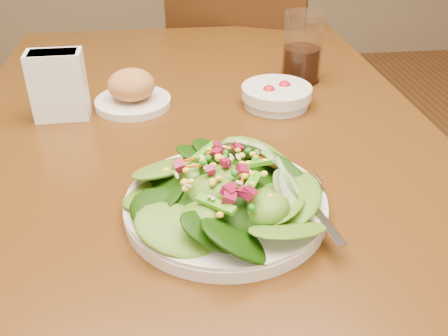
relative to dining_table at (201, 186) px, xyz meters
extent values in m
cube|color=#46240C|center=(0.00, 0.00, 0.08)|extent=(0.90, 1.40, 0.04)
cylinder|color=#331B09|center=(-0.39, 0.64, -0.29)|extent=(0.07, 0.07, 0.71)
cylinder|color=#331B09|center=(0.39, 0.64, -0.29)|extent=(0.07, 0.07, 0.71)
cube|color=#331B09|center=(0.25, 0.92, -0.18)|extent=(0.60, 0.60, 0.04)
cylinder|color=#331B09|center=(0.51, 1.02, -0.42)|extent=(0.04, 0.04, 0.45)
cylinder|color=#331B09|center=(0.14, 1.18, -0.42)|extent=(0.04, 0.04, 0.45)
cylinder|color=#331B09|center=(0.35, 0.66, -0.42)|extent=(0.04, 0.04, 0.45)
cylinder|color=#331B09|center=(-0.01, 0.82, -0.42)|extent=(0.04, 0.04, 0.45)
cube|color=#331B09|center=(0.16, 0.72, 0.09)|extent=(0.41, 0.20, 0.50)
cylinder|color=silver|center=(0.02, -0.22, 0.11)|extent=(0.29, 0.29, 0.02)
ellipsoid|color=black|center=(0.02, -0.22, 0.14)|extent=(0.20, 0.20, 0.04)
cube|color=silver|center=(0.14, -0.25, 0.12)|extent=(0.05, 0.18, 0.01)
cylinder|color=silver|center=(-0.12, 0.16, 0.11)|extent=(0.15, 0.15, 0.02)
ellipsoid|color=#BB7539|center=(-0.12, 0.16, 0.15)|extent=(0.10, 0.10, 0.06)
cylinder|color=silver|center=(0.17, 0.13, 0.12)|extent=(0.14, 0.14, 0.04)
sphere|color=red|center=(0.19, 0.14, 0.13)|extent=(0.03, 0.03, 0.03)
sphere|color=red|center=(0.15, 0.12, 0.13)|extent=(0.03, 0.03, 0.03)
cylinder|color=silver|center=(0.25, 0.26, 0.18)|extent=(0.09, 0.09, 0.15)
cylinder|color=black|center=(0.25, 0.26, 0.14)|extent=(0.08, 0.08, 0.08)
cube|color=white|center=(-0.26, 0.13, 0.17)|extent=(0.10, 0.06, 0.13)
cube|color=white|center=(-0.26, 0.13, 0.18)|extent=(0.09, 0.05, 0.11)
camera|label=1|loc=(-0.05, -0.79, 0.54)|focal=40.00mm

